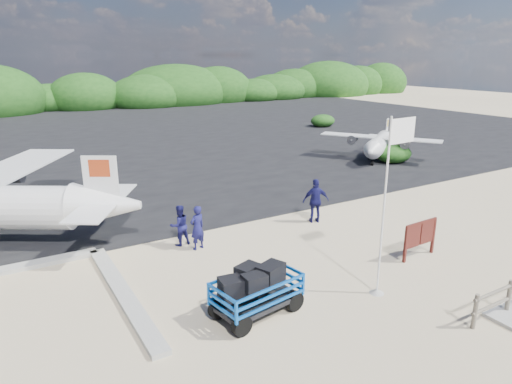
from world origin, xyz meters
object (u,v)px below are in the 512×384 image
crew_a (197,228)px  baggage_cart (257,314)px  signboard (418,257)px  aircraft_large (256,148)px  flagpole (377,293)px  crew_b (180,225)px  crew_c (316,201)px

crew_a → baggage_cart: bearing=70.5°
signboard → crew_a: size_ratio=1.01×
crew_a → aircraft_large: (11.69, 15.36, -0.84)m
flagpole → signboard: bearing=19.5°
flagpole → baggage_cart: bearing=167.0°
flagpole → crew_b: 7.56m
crew_a → crew_b: crew_a is taller
crew_c → baggage_cart: bearing=63.0°
baggage_cart → crew_c: size_ratio=1.37×
flagpole → crew_c: (2.21, 5.88, 0.96)m
flagpole → crew_a: (-3.32, 5.83, 0.84)m
crew_b → signboard: bearing=138.8°
crew_a → aircraft_large: 19.32m
crew_b → crew_c: 5.99m
crew_c → aircraft_large: size_ratio=0.13×
crew_b → aircraft_large: (12.12, 14.66, -0.79)m
signboard → crew_b: 8.79m
signboard → crew_c: crew_c is taller
flagpole → crew_a: 6.76m
crew_b → crew_c: size_ratio=0.82×
baggage_cart → aircraft_large: (12.10, 20.32, 0.00)m
baggage_cart → signboard: bearing=-6.9°
flagpole → aircraft_large: size_ratio=0.37×
baggage_cart → crew_b: size_ratio=1.67×
signboard → aircraft_large: aircraft_large is taller
crew_a → crew_c: size_ratio=0.88×
crew_c → aircraft_large: 16.53m
crew_b → aircraft_large: aircraft_large is taller
flagpole → crew_a: bearing=119.7°
flagpole → crew_c: flagpole is taller
signboard → crew_b: size_ratio=1.07×
crew_b → crew_c: bearing=170.8°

